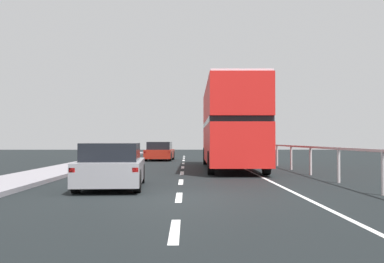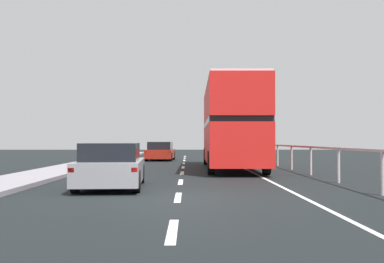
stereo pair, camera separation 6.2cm
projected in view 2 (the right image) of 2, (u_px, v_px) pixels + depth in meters
The scene contains 6 objects.
ground_plane at pixel (178, 199), 11.68m from camera, with size 74.63×120.00×0.10m, color black.
lane_paint_markings at pixel (225, 173), 20.50m from camera, with size 3.30×46.00×0.01m.
bridge_side_railing at pixel (300, 151), 20.75m from camera, with size 0.10×42.00×1.21m.
double_decker_bus_red at pixel (231, 124), 23.21m from camera, with size 2.75×11.23×4.25m.
hatchback_car_near at pixel (111, 166), 13.93m from camera, with size 2.07×4.35×1.36m.
sedan_car_ahead at pixel (161, 151), 33.00m from camera, with size 2.03×4.21×1.34m.
Camera 2 is at (0.24, -11.71, 1.44)m, focal length 42.77 mm.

